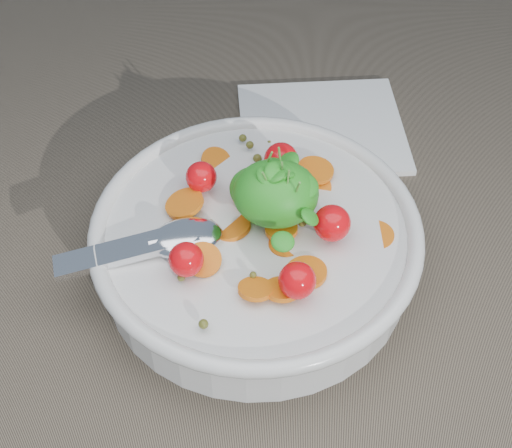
{
  "coord_description": "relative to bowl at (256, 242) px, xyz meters",
  "views": [
    {
      "loc": [
        0.03,
        -0.35,
        0.46
      ],
      "look_at": [
        0.01,
        0.01,
        0.05
      ],
      "focal_mm": 50.0,
      "sensor_mm": 36.0,
      "label": 1
    }
  ],
  "objects": [
    {
      "name": "ground",
      "position": [
        -0.01,
        -0.01,
        -0.03
      ],
      "size": [
        6.0,
        6.0,
        0.0
      ],
      "primitive_type": "plane",
      "color": "#716451",
      "rests_on": "ground"
    },
    {
      "name": "napkin",
      "position": [
        0.05,
        0.17,
        -0.03
      ],
      "size": [
        0.17,
        0.16,
        0.01
      ],
      "primitive_type": "cube",
      "rotation": [
        0.0,
        0.0,
        0.12
      ],
      "color": "white",
      "rests_on": "ground"
    },
    {
      "name": "bowl",
      "position": [
        0.0,
        0.0,
        0.0
      ],
      "size": [
        0.28,
        0.26,
        0.11
      ],
      "color": "silver",
      "rests_on": "ground"
    }
  ]
}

